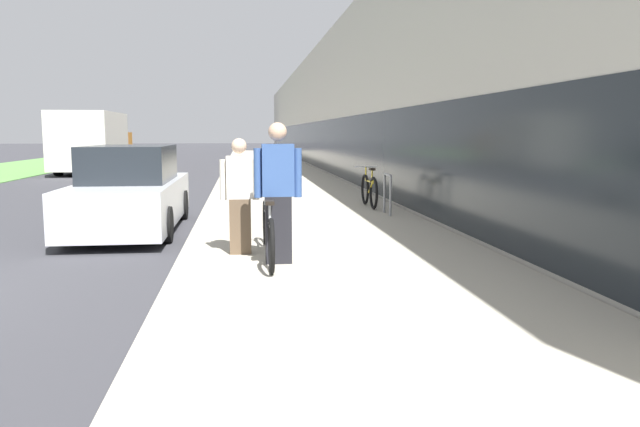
# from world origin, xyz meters

# --- Properties ---
(sidewalk_slab) EXTENTS (4.45, 70.00, 0.11)m
(sidewalk_slab) POSITION_xyz_m (5.88, 21.00, 0.05)
(sidewalk_slab) COLOR #B2AA99
(sidewalk_slab) RESTS_ON ground
(storefront_facade) EXTENTS (10.01, 70.00, 5.98)m
(storefront_facade) POSITION_xyz_m (13.14, 29.00, 2.98)
(storefront_facade) COLOR #BCB7AD
(storefront_facade) RESTS_ON ground
(lawn_strip) EXTENTS (5.67, 70.00, 0.03)m
(lawn_strip) POSITION_xyz_m (-6.89, 25.00, 0.01)
(lawn_strip) COLOR #5B9347
(lawn_strip) RESTS_ON ground
(tandem_bicycle) EXTENTS (0.52, 2.69, 0.85)m
(tandem_bicycle) POSITION_xyz_m (4.88, 1.84, 0.47)
(tandem_bicycle) COLOR black
(tandem_bicycle) RESTS_ON sidewalk_slab
(person_rider) EXTENTS (0.61, 0.24, 1.81)m
(person_rider) POSITION_xyz_m (5.00, 1.49, 1.01)
(person_rider) COLOR black
(person_rider) RESTS_ON sidewalk_slab
(person_bystander) EXTENTS (0.54, 0.21, 1.60)m
(person_bystander) POSITION_xyz_m (4.51, 2.18, 0.91)
(person_bystander) COLOR brown
(person_bystander) RESTS_ON sidewalk_slab
(bike_rack_hoop) EXTENTS (0.05, 0.60, 0.84)m
(bike_rack_hoop) POSITION_xyz_m (7.53, 6.10, 0.62)
(bike_rack_hoop) COLOR gray
(bike_rack_hoop) RESTS_ON sidewalk_slab
(cruiser_bike_nearest) EXTENTS (0.52, 1.69, 0.91)m
(cruiser_bike_nearest) POSITION_xyz_m (7.42, 7.46, 0.49)
(cruiser_bike_nearest) COLOR black
(cruiser_bike_nearest) RESTS_ON sidewalk_slab
(parked_sedan_curbside) EXTENTS (1.74, 4.79, 1.56)m
(parked_sedan_curbside) POSITION_xyz_m (2.52, 5.21, 0.70)
(parked_sedan_curbside) COLOR silver
(parked_sedan_curbside) RESTS_ON ground
(moving_truck) EXTENTS (2.48, 6.82, 2.70)m
(moving_truck) POSITION_xyz_m (-2.10, 22.68, 1.37)
(moving_truck) COLOR orange
(moving_truck) RESTS_ON ground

